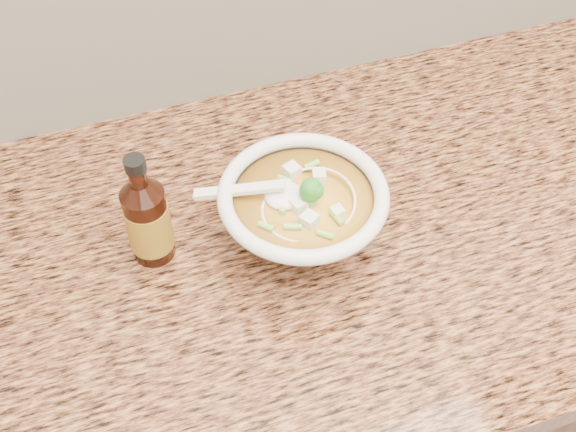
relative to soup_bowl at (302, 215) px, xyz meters
name	(u,v)px	position (x,y,z in m)	size (l,w,h in m)	color
cabinet	(395,361)	(0.20, 0.01, -0.52)	(4.00, 0.65, 0.86)	#321C0F
counter_slab	(431,206)	(0.20, 0.01, -0.07)	(4.00, 0.68, 0.04)	#9A6538
soup_bowl	(302,215)	(0.00, 0.00, 0.00)	(0.24, 0.21, 0.12)	silver
hot_sauce_bottle	(148,220)	(-0.19, 0.04, 0.01)	(0.07, 0.07, 0.17)	#391307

